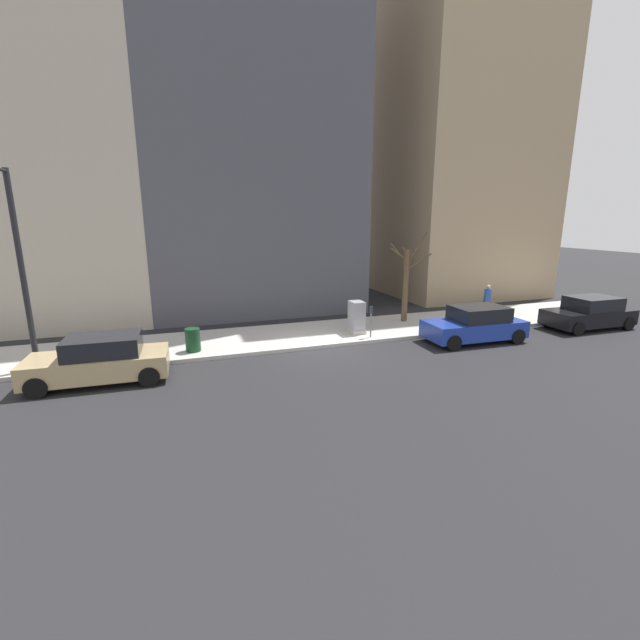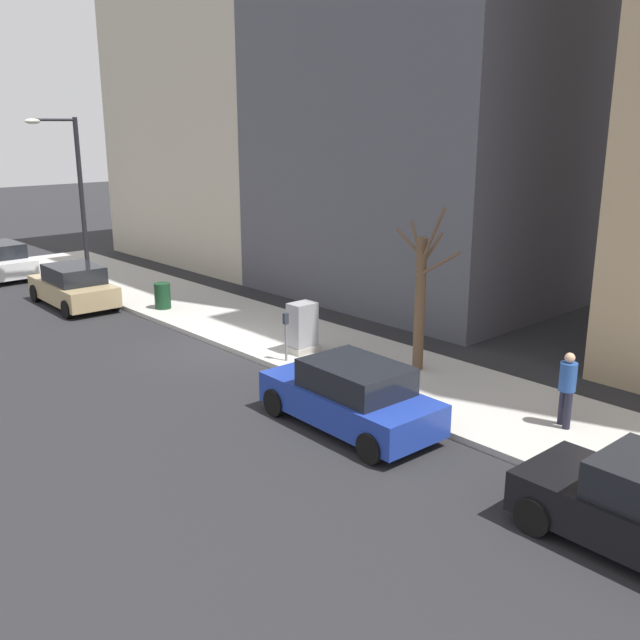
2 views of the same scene
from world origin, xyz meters
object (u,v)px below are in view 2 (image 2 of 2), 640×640
object	(u,v)px
parking_meter	(286,332)
trash_bin	(163,296)
utility_box	(302,328)
pedestrian_near_meter	(567,385)
parked_car_blue	(351,396)
parked_car_tan	(74,286)
streetlamp	(74,188)
office_tower_right	(263,87)
bare_tree	(421,297)

from	to	relation	value
parking_meter	trash_bin	world-z (taller)	parking_meter
utility_box	trash_bin	xyz separation A→B (m)	(-0.40, 7.02, -0.25)
trash_bin	pedestrian_near_meter	distance (m)	14.77
parking_meter	pedestrian_near_meter	distance (m)	7.57
parked_car_blue	parked_car_tan	world-z (taller)	same
streetlamp	pedestrian_near_meter	bearing A→B (deg)	-84.87
utility_box	pedestrian_near_meter	distance (m)	7.73
parked_car_tan	office_tower_right	bearing A→B (deg)	21.50
streetlamp	bare_tree	world-z (taller)	streetlamp
bare_tree	trash_bin	bearing A→B (deg)	99.49
parked_car_blue	trash_bin	world-z (taller)	parked_car_blue
utility_box	pedestrian_near_meter	world-z (taller)	pedestrian_near_meter
parked_car_blue	office_tower_right	distance (m)	23.54
utility_box	streetlamp	distance (m)	12.59
parking_meter	bare_tree	xyz separation A→B (m)	(2.15, -2.88, 1.12)
utility_box	pedestrian_near_meter	xyz separation A→B (m)	(0.76, -7.69, 0.24)
parked_car_blue	parking_meter	size ratio (longest dim) A/B	3.15
bare_tree	parking_meter	bearing A→B (deg)	126.79
parked_car_blue	utility_box	xyz separation A→B (m)	(2.43, 4.41, 0.11)
streetlamp	bare_tree	bearing A→B (deg)	-81.38
parking_meter	streetlamp	distance (m)	12.80
utility_box	streetlamp	size ratio (longest dim) A/B	0.22
parked_car_tan	bare_tree	world-z (taller)	bare_tree
parked_car_blue	parking_meter	xyz separation A→B (m)	(1.58, 4.12, 0.24)
bare_tree	office_tower_right	world-z (taller)	office_tower_right
bare_tree	office_tower_right	size ratio (longest dim) A/B	0.27
parked_car_blue	utility_box	world-z (taller)	utility_box
streetlamp	trash_bin	distance (m)	6.18
parking_meter	utility_box	size ratio (longest dim) A/B	0.94
utility_box	office_tower_right	xyz separation A→B (m)	(9.86, 14.25, 7.28)
parked_car_tan	pedestrian_near_meter	world-z (taller)	pedestrian_near_meter
trash_bin	office_tower_right	bearing A→B (deg)	35.18
office_tower_right	trash_bin	bearing A→B (deg)	-144.82
trash_bin	pedestrian_near_meter	size ratio (longest dim) A/B	0.54
parking_meter	parked_car_blue	bearing A→B (deg)	-111.06
office_tower_right	pedestrian_near_meter	bearing A→B (deg)	-112.51
streetlamp	pedestrian_near_meter	size ratio (longest dim) A/B	3.92
utility_box	streetlamp	world-z (taller)	streetlamp
utility_box	trash_bin	world-z (taller)	utility_box
pedestrian_near_meter	parking_meter	bearing A→B (deg)	46.54
streetlamp	office_tower_right	distance (m)	11.82
parked_car_blue	bare_tree	xyz separation A→B (m)	(3.74, 1.24, 1.37)
parking_meter	utility_box	distance (m)	0.91
streetlamp	pedestrian_near_meter	xyz separation A→B (m)	(1.78, -19.83, -2.93)
parked_car_blue	streetlamp	distance (m)	16.93
parked_car_blue	trash_bin	xyz separation A→B (m)	(2.03, 11.43, -0.14)
parked_car_blue	bare_tree	world-z (taller)	bare_tree
utility_box	bare_tree	bearing A→B (deg)	-67.67
parked_car_blue	bare_tree	distance (m)	4.17
utility_box	pedestrian_near_meter	size ratio (longest dim) A/B	0.86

